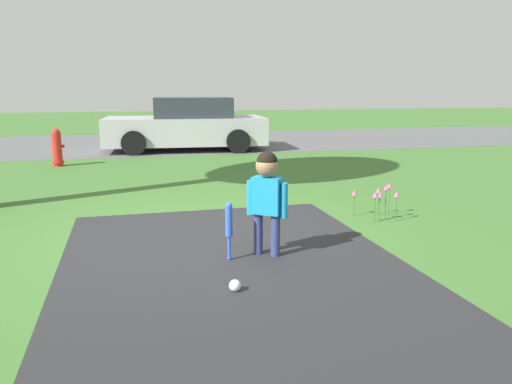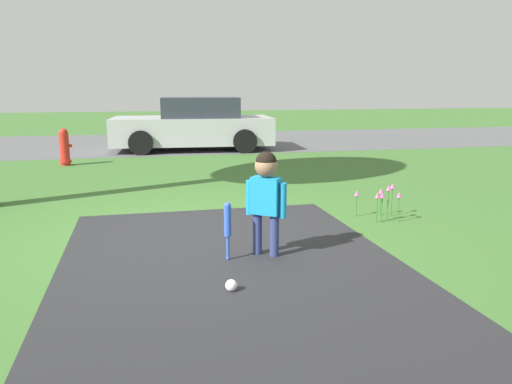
{
  "view_description": "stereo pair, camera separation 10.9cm",
  "coord_description": "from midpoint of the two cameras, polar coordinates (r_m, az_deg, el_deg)",
  "views": [
    {
      "loc": [
        -0.49,
        -5.13,
        1.52
      ],
      "look_at": [
        0.71,
        -0.47,
        0.52
      ],
      "focal_mm": 35.0,
      "sensor_mm": 36.0,
      "label": 1
    },
    {
      "loc": [
        -0.38,
        -5.16,
        1.52
      ],
      "look_at": [
        0.71,
        -0.47,
        0.52
      ],
      "focal_mm": 35.0,
      "sensor_mm": 36.0,
      "label": 2
    }
  ],
  "objects": [
    {
      "name": "driveway_strip",
      "position": [
        3.15,
        3.27,
        -17.0
      ],
      "size": [
        2.99,
        7.0,
        0.01
      ],
      "color": "#262628",
      "rests_on": "ground"
    },
    {
      "name": "baseball_bat",
      "position": [
        4.45,
        -2.56,
        -3.55
      ],
      "size": [
        0.07,
        0.07,
        0.54
      ],
      "color": "blue",
      "rests_on": "ground"
    },
    {
      "name": "ground_plane",
      "position": [
        5.38,
        -8.01,
        -4.76
      ],
      "size": [
        60.0,
        60.0,
        0.0
      ],
      "primitive_type": "plane",
      "color": "#3D6B2D"
    },
    {
      "name": "parked_car",
      "position": [
        12.8,
        -6.84,
        7.6
      ],
      "size": [
        4.07,
        2.29,
        1.31
      ],
      "rotation": [
        0.0,
        0.0,
        3.06
      ],
      "color": "#B7B7BC",
      "rests_on": "ground"
    },
    {
      "name": "sports_ball",
      "position": [
        3.87,
        -2.02,
        -10.62
      ],
      "size": [
        0.09,
        0.09,
        0.09
      ],
      "color": "white",
      "rests_on": "ground"
    },
    {
      "name": "street_strip",
      "position": [
        14.57,
        -11.4,
        5.54
      ],
      "size": [
        40.0,
        6.0,
        0.01
      ],
      "color": "#59595B",
      "rests_on": "ground"
    },
    {
      "name": "fire_hydrant",
      "position": [
        10.71,
        -20.76,
        4.79
      ],
      "size": [
        0.26,
        0.23,
        0.75
      ],
      "color": "red",
      "rests_on": "ground"
    },
    {
      "name": "flower_bed",
      "position": [
        6.05,
        14.77,
        -0.25
      ],
      "size": [
        0.48,
        0.4,
        0.43
      ],
      "color": "#38702D",
      "rests_on": "ground"
    },
    {
      "name": "child",
      "position": [
        4.51,
        1.85,
        0.37
      ],
      "size": [
        0.33,
        0.28,
        0.97
      ],
      "rotation": [
        0.0,
        0.0,
        -0.64
      ],
      "color": "navy",
      "rests_on": "ground"
    }
  ]
}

